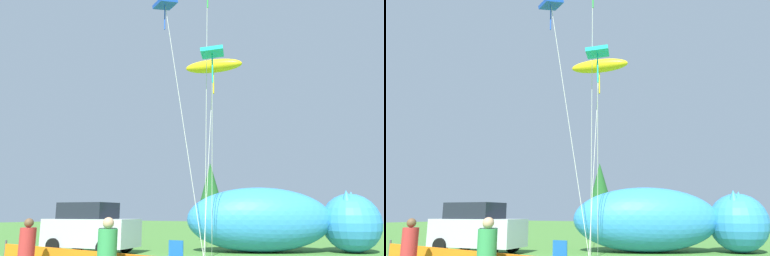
# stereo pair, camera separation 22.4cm
# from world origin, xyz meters

# --- Properties ---
(parked_car) EXTENTS (4.38, 2.53, 2.19)m
(parked_car) POSITION_xyz_m (-4.61, 1.96, 1.07)
(parked_car) COLOR #B7BCC1
(parked_car) RESTS_ON ground
(folding_chair) EXTENTS (0.55, 0.55, 0.92)m
(folding_chair) POSITION_xyz_m (1.65, -0.67, 0.54)
(folding_chair) COLOR #1959A5
(folding_chair) RESTS_ON ground
(inflatable_cat) EXTENTS (8.51, 6.18, 2.89)m
(inflatable_cat) POSITION_xyz_m (2.44, 6.68, 1.33)
(inflatable_cat) COLOR #338CD8
(inflatable_cat) RESTS_ON ground
(spectator_in_green_shirt) EXTENTS (0.36, 0.36, 1.65)m
(spectator_in_green_shirt) POSITION_xyz_m (2.76, -4.63, 0.90)
(spectator_in_green_shirt) COLOR #2D2D38
(spectator_in_green_shirt) RESTS_ON ground
(spectator_in_white_shirt) EXTENTS (0.35, 0.35, 1.62)m
(spectator_in_white_shirt) POSITION_xyz_m (0.49, -4.81, 0.88)
(spectator_in_white_shirt) COLOR #2D2D38
(spectator_in_white_shirt) RESTS_ON ground
(kite_yellow_hero) EXTENTS (2.76, 1.78, 8.57)m
(kite_yellow_hero) POSITION_xyz_m (0.84, 3.54, 8.13)
(kite_yellow_hero) COLOR silver
(kite_yellow_hero) RESTS_ON ground
(kite_teal_diamond) EXTENTS (1.72, 2.41, 8.22)m
(kite_teal_diamond) POSITION_xyz_m (1.58, 2.09, 7.92)
(kite_teal_diamond) COLOR silver
(kite_teal_diamond) RESTS_ON ground
(kite_blue_box) EXTENTS (2.58, 1.23, 11.51)m
(kite_blue_box) POSITION_xyz_m (-1.08, 2.50, 11.03)
(kite_blue_box) COLOR silver
(kite_blue_box) RESTS_ON ground
(horizon_tree_east) EXTENTS (3.46, 3.46, 8.25)m
(horizon_tree_east) POSITION_xyz_m (-15.68, 33.44, 5.07)
(horizon_tree_east) COLOR brown
(horizon_tree_east) RESTS_ON ground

